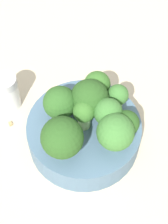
# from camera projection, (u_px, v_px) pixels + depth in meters

# --- Properties ---
(ground_plane) EXTENTS (3.00, 3.00, 0.00)m
(ground_plane) POSITION_uv_depth(u_px,v_px,m) (84.00, 141.00, 0.61)
(ground_plane) COLOR beige
(bowl) EXTENTS (0.18, 0.18, 0.05)m
(bowl) POSITION_uv_depth(u_px,v_px,m) (84.00, 133.00, 0.59)
(bowl) COLOR slate
(bowl) RESTS_ON ground_plane
(broccoli_floret_0) EXTENTS (0.03, 0.03, 0.05)m
(broccoli_floret_0) POSITION_uv_depth(u_px,v_px,m) (84.00, 116.00, 0.54)
(broccoli_floret_0) COLOR #8EB770
(broccoli_floret_0) RESTS_ON bowl
(broccoli_floret_1) EXTENTS (0.06, 0.06, 0.07)m
(broccoli_floret_1) POSITION_uv_depth(u_px,v_px,m) (62.00, 138.00, 0.51)
(broccoli_floret_1) COLOR #84AD66
(broccoli_floret_1) RESTS_ON bowl
(broccoli_floret_2) EXTENTS (0.06, 0.06, 0.07)m
(broccoli_floret_2) POSITION_uv_depth(u_px,v_px,m) (89.00, 99.00, 0.55)
(broccoli_floret_2) COLOR #7A9E5B
(broccoli_floret_2) RESTS_ON bowl
(broccoli_floret_3) EXTENTS (0.03, 0.03, 0.05)m
(broccoli_floret_3) POSITION_uv_depth(u_px,v_px,m) (118.00, 96.00, 0.57)
(broccoli_floret_3) COLOR #8EB770
(broccoli_floret_3) RESTS_ON bowl
(broccoli_floret_4) EXTENTS (0.04, 0.04, 0.06)m
(broccoli_floret_4) POSITION_uv_depth(u_px,v_px,m) (108.00, 113.00, 0.54)
(broccoli_floret_4) COLOR #84AD66
(broccoli_floret_4) RESTS_ON bowl
(broccoli_floret_5) EXTENTS (0.04, 0.04, 0.05)m
(broccoli_floret_5) POSITION_uv_depth(u_px,v_px,m) (126.00, 124.00, 0.54)
(broccoli_floret_5) COLOR #84AD66
(broccoli_floret_5) RESTS_ON bowl
(broccoli_floret_6) EXTENTS (0.05, 0.05, 0.06)m
(broccoli_floret_6) POSITION_uv_depth(u_px,v_px,m) (60.00, 103.00, 0.55)
(broccoli_floret_6) COLOR #8EB770
(broccoli_floret_6) RESTS_ON bowl
(broccoli_floret_7) EXTENTS (0.05, 0.05, 0.07)m
(broccoli_floret_7) POSITION_uv_depth(u_px,v_px,m) (115.00, 133.00, 0.52)
(broccoli_floret_7) COLOR #7A9E5B
(broccoli_floret_7) RESTS_ON bowl
(broccoli_floret_8) EXTENTS (0.04, 0.04, 0.05)m
(broccoli_floret_8) POSITION_uv_depth(u_px,v_px,m) (97.00, 85.00, 0.58)
(broccoli_floret_8) COLOR #84AD66
(broccoli_floret_8) RESTS_ON bowl
(pepper_shaker) EXTENTS (0.04, 0.04, 0.07)m
(pepper_shaker) POSITION_uv_depth(u_px,v_px,m) (8.00, 92.00, 0.62)
(pepper_shaker) COLOR silver
(pepper_shaker) RESTS_ON ground_plane
(almond_crumb_1) EXTENTS (0.01, 0.01, 0.01)m
(almond_crumb_1) POSITION_uv_depth(u_px,v_px,m) (98.00, 76.00, 0.68)
(almond_crumb_1) COLOR #AD7F4C
(almond_crumb_1) RESTS_ON ground_plane
(almond_crumb_2) EXTENTS (0.01, 0.01, 0.01)m
(almond_crumb_2) POSITION_uv_depth(u_px,v_px,m) (10.00, 123.00, 0.62)
(almond_crumb_2) COLOR tan
(almond_crumb_2) RESTS_ON ground_plane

